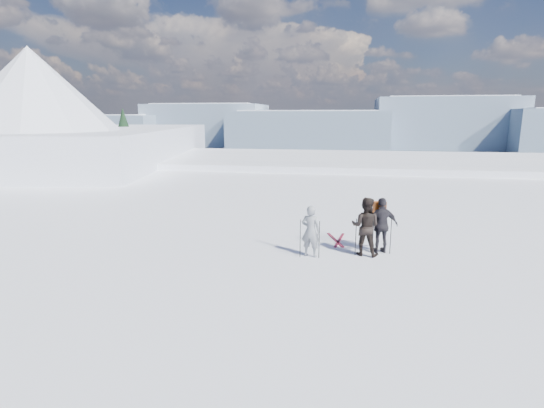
{
  "coord_description": "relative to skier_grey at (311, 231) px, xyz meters",
  "views": [
    {
      "loc": [
        -0.25,
        -8.88,
        4.23
      ],
      "look_at": [
        -2.34,
        3.0,
        1.69
      ],
      "focal_mm": 28.0,
      "sensor_mm": 36.0,
      "label": 1
    }
  ],
  "objects": [
    {
      "name": "skis_loose",
      "position": [
        0.78,
        1.83,
        -0.78
      ],
      "size": [
        0.64,
        1.7,
        0.03
      ],
      "color": "black",
      "rests_on": "ground"
    },
    {
      "name": "ski_poles",
      "position": [
        1.26,
        0.31,
        -0.2
      ],
      "size": [
        2.75,
        0.82,
        1.33
      ],
      "color": "black",
      "rests_on": "ground"
    },
    {
      "name": "skier_dark",
      "position": [
        1.63,
        0.43,
        0.11
      ],
      "size": [
        1.0,
        0.85,
        1.81
      ],
      "primitive_type": "imported",
      "rotation": [
        0.0,
        0.0,
        2.93
      ],
      "color": "black",
      "rests_on": "ground"
    },
    {
      "name": "skier_grey",
      "position": [
        0.0,
        0.0,
        0.0
      ],
      "size": [
        0.65,
        0.5,
        1.58
      ],
      "primitive_type": "imported",
      "rotation": [
        0.0,
        0.0,
        2.91
      ],
      "color": "gray",
      "rests_on": "ground"
    },
    {
      "name": "skier_pack",
      "position": [
        2.15,
        0.75,
        0.08
      ],
      "size": [
        1.1,
        0.71,
        1.75
      ],
      "primitive_type": "imported",
      "rotation": [
        0.0,
        0.0,
        3.44
      ],
      "color": "black",
      "rests_on": "ground"
    },
    {
      "name": "lake_basin",
      "position": [
        1.24,
        26.5,
        -7.29
      ],
      "size": [
        820.0,
        820.0,
        71.62
      ],
      "color": "white",
      "rests_on": "ground"
    },
    {
      "name": "far_mountain_range",
      "position": [
        30.84,
        451.28,
        -7.99
      ],
      "size": [
        770.0,
        110.0,
        53.0
      ],
      "color": "slate",
      "rests_on": "ground"
    },
    {
      "name": "near_ridge",
      "position": [
        -25.32,
        25.84,
        -4.27
      ],
      "size": [
        31.37,
        35.68,
        25.62
      ],
      "color": "white",
      "rests_on": "ground"
    },
    {
      "name": "backpack",
      "position": [
        2.07,
        0.99,
        1.19
      ],
      "size": [
        0.42,
        0.31,
        0.48
      ],
      "primitive_type": "cube",
      "rotation": [
        0.0,
        0.0,
        3.44
      ],
      "color": "#C14E12",
      "rests_on": "skier_pack"
    }
  ]
}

